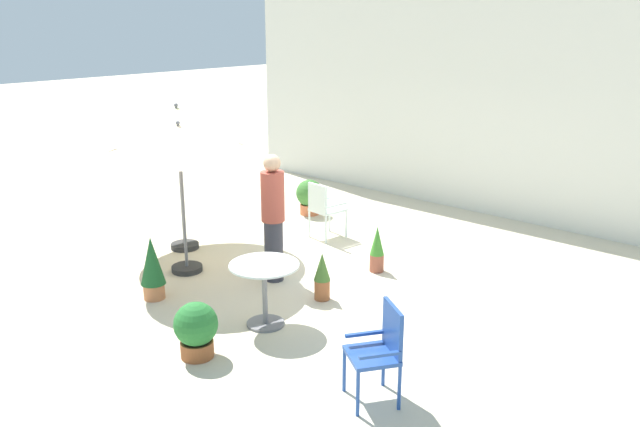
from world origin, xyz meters
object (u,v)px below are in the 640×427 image
at_px(potted_plant_4, 322,276).
at_px(standing_person, 273,216).
at_px(potted_plant_1, 377,249).
at_px(patio_umbrella_0, 179,141).
at_px(patio_chair_0, 380,347).
at_px(patio_umbrella_1, 177,122).
at_px(patio_chair_1, 324,206).
at_px(potted_plant_3, 152,267).
at_px(potted_plant_2, 197,328).
at_px(potted_plant_0, 310,196).
at_px(cafe_table_0, 265,282).

bearing_deg(potted_plant_4, standing_person, 177.06).
relative_size(potted_plant_1, standing_person, 0.38).
relative_size(patio_umbrella_0, patio_chair_0, 2.26).
xyz_separation_m(patio_umbrella_1, potted_plant_4, (2.91, -0.01, -1.67)).
relative_size(patio_chair_1, potted_plant_3, 1.12).
bearing_deg(potted_plant_2, potted_plant_3, 160.60).
height_order(patio_umbrella_0, patio_umbrella_1, patio_umbrella_1).
distance_m(patio_umbrella_0, potted_plant_3, 1.75).
bearing_deg(potted_plant_1, potted_plant_0, 151.28).
bearing_deg(potted_plant_0, cafe_table_0, -54.15).
bearing_deg(potted_plant_4, patio_chair_1, 130.74).
relative_size(cafe_table_0, potted_plant_3, 0.97).
height_order(cafe_table_0, standing_person, standing_person).
height_order(patio_umbrella_0, patio_chair_1, patio_umbrella_0).
distance_m(potted_plant_1, standing_person, 1.60).
bearing_deg(standing_person, patio_umbrella_1, -178.82).
bearing_deg(standing_person, potted_plant_3, -115.89).
distance_m(patio_umbrella_0, potted_plant_1, 3.15).
xyz_separation_m(patio_umbrella_0, potted_plant_2, (2.08, -1.44, -1.56)).
bearing_deg(potted_plant_2, patio_umbrella_0, 145.27).
relative_size(patio_umbrella_1, patio_chair_1, 2.52).
relative_size(patio_umbrella_1, patio_chair_0, 2.46).
xyz_separation_m(patio_umbrella_1, patio_chair_1, (1.33, 1.82, -1.45)).
distance_m(patio_umbrella_0, standing_person, 1.64).
xyz_separation_m(potted_plant_2, potted_plant_4, (0.02, 2.01, -0.00)).
bearing_deg(potted_plant_1, potted_plant_3, -120.75).
distance_m(potted_plant_3, standing_person, 1.72).
xyz_separation_m(patio_chair_1, potted_plant_2, (1.56, -3.84, -0.21)).
relative_size(potted_plant_0, potted_plant_4, 1.02).
xyz_separation_m(patio_chair_0, potted_plant_2, (-1.95, -0.65, -0.22)).
relative_size(patio_umbrella_0, potted_plant_3, 2.57).
bearing_deg(cafe_table_0, patio_chair_1, 118.85).
relative_size(potted_plant_0, standing_person, 0.37).
distance_m(cafe_table_0, potted_plant_3, 1.69).
height_order(potted_plant_2, potted_plant_4, potted_plant_4).
relative_size(cafe_table_0, patio_chair_0, 0.85).
relative_size(patio_umbrella_0, potted_plant_0, 3.34).
xyz_separation_m(patio_umbrella_0, cafe_table_0, (2.08, -0.43, -1.36)).
xyz_separation_m(patio_umbrella_0, potted_plant_3, (0.45, -0.87, -1.46)).
xyz_separation_m(patio_chair_0, potted_plant_1, (-1.99, 2.61, -0.22)).
height_order(patio_umbrella_1, potted_plant_0, patio_umbrella_1).
bearing_deg(potted_plant_2, patio_chair_0, 18.28).
bearing_deg(patio_chair_1, potted_plant_3, -91.27).
height_order(cafe_table_0, potted_plant_1, cafe_table_0).
height_order(patio_chair_0, potted_plant_3, patio_chair_0).
relative_size(patio_umbrella_1, standing_person, 1.34).
bearing_deg(potted_plant_0, patio_chair_1, -37.79).
xyz_separation_m(patio_umbrella_0, potted_plant_0, (-0.58, 3.25, -1.55)).
height_order(potted_plant_2, standing_person, standing_person).
bearing_deg(patio_umbrella_1, potted_plant_3, -48.91).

